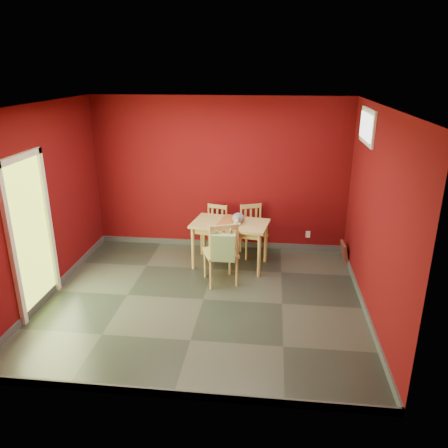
# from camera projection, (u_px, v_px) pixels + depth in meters

# --- Properties ---
(ground) EXTENTS (4.50, 4.50, 0.00)m
(ground) POSITION_uv_depth(u_px,v_px,m) (203.00, 299.00, 6.26)
(ground) COLOR #2D342D
(ground) RESTS_ON ground
(room_shell) EXTENTS (4.50, 4.50, 4.50)m
(room_shell) POSITION_uv_depth(u_px,v_px,m) (203.00, 296.00, 6.25)
(room_shell) COLOR #58090B
(room_shell) RESTS_ON ground
(doorway) EXTENTS (0.06, 1.01, 2.13)m
(doorway) POSITION_uv_depth(u_px,v_px,m) (30.00, 230.00, 5.74)
(doorway) COLOR #B7D838
(doorway) RESTS_ON ground
(window) EXTENTS (0.05, 0.90, 0.50)m
(window) POSITION_uv_depth(u_px,v_px,m) (367.00, 126.00, 6.16)
(window) COLOR white
(window) RESTS_ON room_shell
(outlet_plate) EXTENTS (0.08, 0.02, 0.12)m
(outlet_plate) POSITION_uv_depth(u_px,v_px,m) (308.00, 234.00, 7.85)
(outlet_plate) COLOR silver
(outlet_plate) RESTS_ON room_shell
(dining_table) EXTENTS (1.31, 0.89, 0.76)m
(dining_table) POSITION_uv_depth(u_px,v_px,m) (230.00, 228.00, 7.12)
(dining_table) COLOR tan
(dining_table) RESTS_ON ground
(table_runner) EXTENTS (0.47, 0.80, 0.38)m
(table_runner) POSITION_uv_depth(u_px,v_px,m) (229.00, 228.00, 6.99)
(table_runner) COLOR #A5542A
(table_runner) RESTS_ON dining_table
(chair_far_left) EXTENTS (0.48, 0.48, 0.85)m
(chair_far_left) POSITION_uv_depth(u_px,v_px,m) (215.00, 229.00, 7.74)
(chair_far_left) COLOR tan
(chair_far_left) RESTS_ON ground
(chair_far_right) EXTENTS (0.53, 0.53, 0.88)m
(chair_far_right) POSITION_uv_depth(u_px,v_px,m) (253.00, 230.00, 7.64)
(chair_far_right) COLOR tan
(chair_far_right) RESTS_ON ground
(chair_near) EXTENTS (0.61, 0.61, 1.01)m
(chair_near) POSITION_uv_depth(u_px,v_px,m) (221.00, 252.00, 6.57)
(chair_near) COLOR tan
(chair_near) RESTS_ON ground
(tote_bag) EXTENTS (0.34, 0.20, 0.48)m
(tote_bag) POSITION_uv_depth(u_px,v_px,m) (223.00, 248.00, 6.30)
(tote_bag) COLOR #7FA96C
(tote_bag) RESTS_ON chair_near
(cat) EXTENTS (0.28, 0.43, 0.20)m
(cat) POSITION_uv_depth(u_px,v_px,m) (238.00, 216.00, 7.08)
(cat) COLOR slate
(cat) RESTS_ON table_runner
(picture_frame) EXTENTS (0.13, 0.35, 0.35)m
(picture_frame) POSITION_uv_depth(u_px,v_px,m) (344.00, 252.00, 7.41)
(picture_frame) COLOR brown
(picture_frame) RESTS_ON ground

